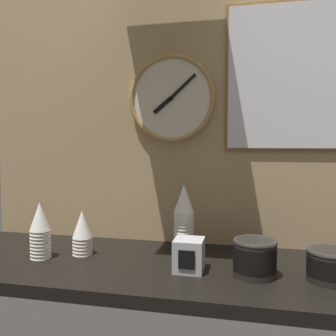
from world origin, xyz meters
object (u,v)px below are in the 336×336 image
cup_stack_center_right (184,220)px  bowl_stack_far_right (330,264)px  cup_stack_left (40,230)px  wall_clock (171,99)px  cup_stack_center_left (82,232)px  menu_board (284,77)px  napkin_dispenser (189,255)px  bowl_stack_right (255,257)px

cup_stack_center_right → bowl_stack_far_right: size_ratio=1.94×
cup_stack_left → wall_clock: 0.70m
cup_stack_center_left → cup_stack_center_right: (0.37, 0.07, 0.05)m
cup_stack_left → menu_board: bearing=19.0°
cup_stack_center_right → cup_stack_left: bearing=-165.0°
cup_stack_left → wall_clock: wall_clock is taller
cup_stack_left → napkin_dispenser: bearing=-1.9°
bowl_stack_far_right → menu_board: menu_board is taller
cup_stack_center_left → wall_clock: wall_clock is taller
cup_stack_left → cup_stack_center_right: (0.49, 0.13, 0.03)m
bowl_stack_right → menu_board: menu_board is taller
cup_stack_left → menu_board: size_ratio=0.36×
cup_stack_center_left → bowl_stack_right: size_ratio=1.21×
cup_stack_center_right → bowl_stack_right: 0.30m
bowl_stack_far_right → wall_clock: 0.82m
cup_stack_left → bowl_stack_right: bearing=-1.3°
cup_stack_center_left → cup_stack_left: bearing=-152.3°
menu_board → cup_stack_center_left: bearing=-162.6°
bowl_stack_right → menu_board: 0.68m
wall_clock → bowl_stack_right: bearing=-42.6°
napkin_dispenser → bowl_stack_far_right: bearing=0.6°
cup_stack_center_left → napkin_dispenser: bearing=-11.7°
cup_stack_center_left → cup_stack_left: 0.15m
wall_clock → cup_stack_center_right: bearing=-62.1°
bowl_stack_right → wall_clock: bearing=137.4°
cup_stack_center_right → napkin_dispenser: size_ratio=2.53×
bowl_stack_right → menu_board: bearing=71.4°
wall_clock → menu_board: size_ratio=0.62×
bowl_stack_far_right → menu_board: (-0.11, 0.30, 0.60)m
bowl_stack_right → wall_clock: (-0.33, 0.30, 0.52)m
bowl_stack_far_right → menu_board: size_ratio=0.24×
cup_stack_center_left → menu_board: (0.72, 0.22, 0.57)m
bowl_stack_far_right → bowl_stack_right: bearing=-178.9°
cup_stack_center_left → cup_stack_center_right: size_ratio=0.62×
cup_stack_left → cup_stack_center_left: bearing=27.7°
cup_stack_center_right → menu_board: 0.65m
menu_board → cup_stack_center_right: bearing=-155.7°
cup_stack_center_left → cup_stack_left: cup_stack_left is taller
napkin_dispenser → bowl_stack_right: bearing=0.1°
wall_clock → cup_stack_center_left: bearing=-143.1°
wall_clock → napkin_dispenser: (0.12, -0.30, -0.53)m
bowl_stack_far_right → bowl_stack_right: 0.22m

